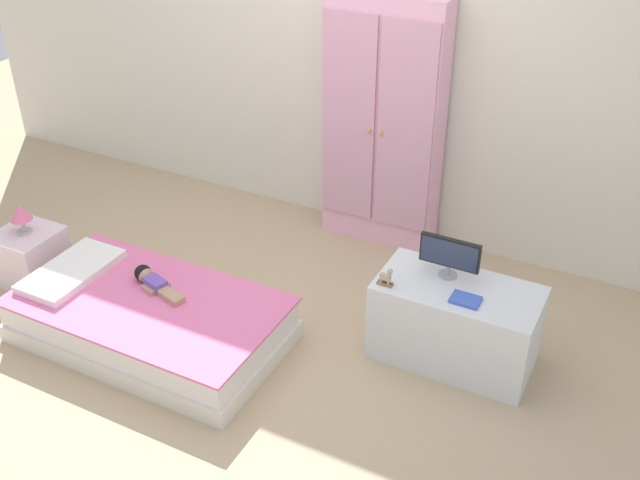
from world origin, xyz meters
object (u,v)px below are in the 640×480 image
object	(u,v)px
bed	(151,319)
wardrobe	(383,124)
book_blue	(465,300)
table_lamp	(20,214)
nightstand	(31,256)
doll	(151,280)
tv_stand	(455,323)
rocking_horse_toy	(386,277)
tv_monitor	(450,254)

from	to	relation	value
bed	wardrobe	world-z (taller)	wardrobe
bed	book_blue	world-z (taller)	book_blue
table_lamp	bed	bearing A→B (deg)	-6.91
nightstand	table_lamp	size ratio (longest dim) A/B	1.88
doll	nightstand	size ratio (longest dim) A/B	1.09
bed	doll	xyz separation A→B (m)	(-0.07, 0.12, 0.17)
doll	tv_stand	size ratio (longest dim) A/B	0.46
bed	book_blue	bearing A→B (deg)	17.86
tv_stand	rocking_horse_toy	bearing A→B (deg)	-156.51
table_lamp	wardrobe	xyz separation A→B (m)	(1.70, 1.48, 0.35)
tv_stand	book_blue	bearing A→B (deg)	-57.48
wardrobe	book_blue	size ratio (longest dim) A/B	11.14
nightstand	rocking_horse_toy	world-z (taller)	rocking_horse_toy
tv_stand	tv_monitor	size ratio (longest dim) A/B	2.62
wardrobe	tv_stand	world-z (taller)	wardrobe
tv_monitor	rocking_horse_toy	distance (m)	0.35
tv_stand	tv_monitor	world-z (taller)	tv_monitor
nightstand	table_lamp	bearing A→B (deg)	90.00
nightstand	rocking_horse_toy	distance (m)	2.27
table_lamp	tv_monitor	world-z (taller)	tv_monitor
rocking_horse_toy	tv_monitor	bearing A→B (deg)	41.54
bed	table_lamp	size ratio (longest dim) A/B	7.82
doll	nightstand	bearing A→B (deg)	179.92
bed	wardrobe	xyz separation A→B (m)	(0.68, 1.60, 0.69)
doll	tv_stand	xyz separation A→B (m)	(1.62, 0.50, -0.07)
nightstand	tv_stand	world-z (taller)	tv_stand
book_blue	nightstand	bearing A→B (deg)	-171.45
wardrobe	tv_stand	distance (m)	1.44
doll	nightstand	world-z (taller)	doll
table_lamp	book_blue	size ratio (longest dim) A/B	1.28
table_lamp	tv_stand	size ratio (longest dim) A/B	0.22
tv_stand	rocking_horse_toy	size ratio (longest dim) A/B	8.13
tv_monitor	rocking_horse_toy	xyz separation A→B (m)	(-0.25, -0.22, -0.09)
bed	table_lamp	bearing A→B (deg)	173.09
doll	tv_monitor	xyz separation A→B (m)	(1.52, 0.57, 0.29)
rocking_horse_toy	nightstand	bearing A→B (deg)	-171.18
tv_monitor	rocking_horse_toy	size ratio (longest dim) A/B	3.10
book_blue	tv_stand	bearing A→B (deg)	122.52
nightstand	tv_monitor	distance (m)	2.57
nightstand	tv_stand	bearing A→B (deg)	10.91
bed	table_lamp	distance (m)	1.08
nightstand	rocking_horse_toy	size ratio (longest dim) A/B	3.43
nightstand	bed	bearing A→B (deg)	-6.91
bed	rocking_horse_toy	distance (m)	1.34
tv_monitor	book_blue	world-z (taller)	tv_monitor
table_lamp	tv_stand	world-z (taller)	table_lamp
tv_stand	book_blue	xyz separation A→B (m)	(0.06, -0.10, 0.24)
table_lamp	rocking_horse_toy	distance (m)	2.25
tv_monitor	tv_stand	bearing A→B (deg)	-39.53
table_lamp	book_blue	xyz separation A→B (m)	(2.63, 0.40, -0.01)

